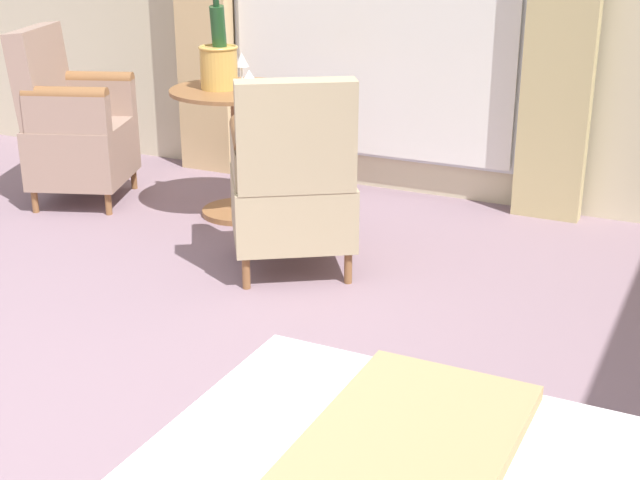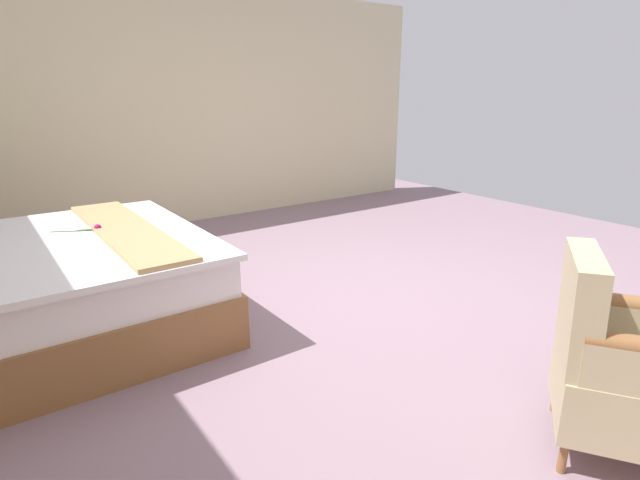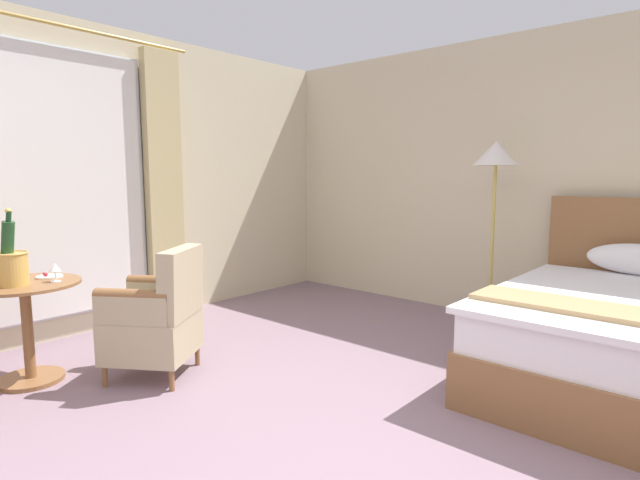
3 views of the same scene
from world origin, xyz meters
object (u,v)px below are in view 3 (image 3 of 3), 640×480
(snack_plate, at_px, (49,276))
(armchair_by_window, at_px, (157,318))
(side_table_round, at_px, (27,320))
(floor_lamp_brass, at_px, (496,168))
(wine_glass_near_bucket, at_px, (55,268))
(champagne_bucket, at_px, (11,263))

(snack_plate, height_order, armchair_by_window, armchair_by_window)
(side_table_round, bearing_deg, armchair_by_window, 47.23)
(floor_lamp_brass, distance_m, armchair_by_window, 3.08)
(wine_glass_near_bucket, bearing_deg, champagne_bucket, -111.08)
(snack_plate, distance_m, armchair_by_window, 0.83)
(champagne_bucket, bearing_deg, armchair_by_window, 52.46)
(side_table_round, bearing_deg, snack_plate, 107.99)
(side_table_round, bearing_deg, champagne_bucket, -63.63)
(champagne_bucket, height_order, wine_glass_near_bucket, champagne_bucket)
(side_table_round, height_order, snack_plate, snack_plate)
(armchair_by_window, bearing_deg, champagne_bucket, -127.54)
(wine_glass_near_bucket, xyz_separation_m, armchair_by_window, (0.46, 0.48, -0.36))
(floor_lamp_brass, xyz_separation_m, armchair_by_window, (-1.33, -2.57, -1.05))
(floor_lamp_brass, distance_m, side_table_round, 3.88)
(floor_lamp_brass, relative_size, armchair_by_window, 1.86)
(floor_lamp_brass, xyz_separation_m, side_table_round, (-1.91, -3.20, -1.05))
(armchair_by_window, bearing_deg, floor_lamp_brass, 62.66)
(floor_lamp_brass, xyz_separation_m, snack_plate, (-1.97, -3.02, -0.78))
(side_table_round, relative_size, wine_glass_near_bucket, 5.47)
(wine_glass_near_bucket, height_order, snack_plate, wine_glass_near_bucket)
(side_table_round, bearing_deg, wine_glass_near_bucket, 50.09)
(side_table_round, bearing_deg, floor_lamp_brass, 59.13)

